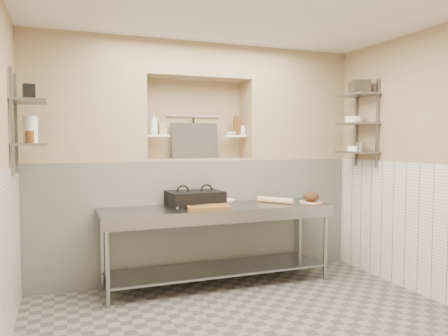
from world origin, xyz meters
name	(u,v)px	position (x,y,z in m)	size (l,w,h in m)	color
floor	(256,333)	(0.00, 0.00, -0.05)	(4.00, 3.90, 0.10)	#69635D
wall_right	(439,164)	(2.05, 0.00, 1.40)	(0.10, 3.90, 2.80)	#9E8968
wall_back	(191,160)	(0.00, 2.00, 1.40)	(4.00, 0.10, 2.80)	#9E8968
backwall_lower	(197,216)	(0.00, 1.75, 0.70)	(4.00, 0.40, 1.40)	white
alcove_sill	(197,159)	(0.00, 1.75, 1.41)	(1.30, 0.40, 0.02)	#9E8968
backwall_pillar_left	(83,99)	(-1.33, 1.75, 2.10)	(1.35, 0.40, 1.40)	#9E8968
backwall_pillar_right	(292,106)	(1.33, 1.75, 2.10)	(1.35, 0.40, 1.40)	#9E8968
backwall_header	(197,62)	(0.00, 1.75, 2.60)	(1.30, 0.40, 0.40)	#9E8968
wainscot_left	(1,272)	(-1.99, 0.00, 0.70)	(0.02, 3.90, 1.40)	white
wainscot_right	(433,232)	(1.99, 0.00, 0.70)	(0.02, 3.90, 1.40)	white
alcove_shelf_left	(157,136)	(-0.50, 1.75, 1.70)	(0.28, 0.16, 0.03)	white
alcove_shelf_right	(235,136)	(0.50, 1.75, 1.70)	(0.28, 0.16, 0.03)	white
utensil_rail	(193,116)	(0.00, 1.92, 1.95)	(0.02, 0.02, 0.70)	gray
hanging_steel	(194,130)	(0.00, 1.90, 1.78)	(0.02, 0.02, 0.30)	black
splash_panel	(195,141)	(0.00, 1.85, 1.64)	(0.60, 0.02, 0.45)	#383330
shelf_rail_left_a	(16,124)	(-1.98, 1.25, 1.80)	(0.03, 0.03, 0.95)	slate
shelf_rail_left_b	(12,122)	(-1.98, 0.85, 1.80)	(0.03, 0.03, 0.95)	slate
wall_shelf_left_lower	(30,145)	(-1.84, 1.05, 1.60)	(0.30, 0.50, 0.03)	slate
wall_shelf_left_upper	(29,101)	(-1.84, 1.05, 2.00)	(0.30, 0.50, 0.03)	slate
shelf_rail_right_a	(356,124)	(1.98, 1.25, 1.85)	(0.03, 0.03, 1.05)	slate
shelf_rail_right_b	(377,123)	(1.98, 0.85, 1.85)	(0.03, 0.03, 1.05)	slate
wall_shelf_right_lower	(357,152)	(1.84, 1.05, 1.50)	(0.30, 0.50, 0.03)	slate
wall_shelf_right_mid	(357,124)	(1.84, 1.05, 1.85)	(0.30, 0.50, 0.03)	slate
wall_shelf_right_upper	(358,95)	(1.84, 1.05, 2.20)	(0.30, 0.50, 0.03)	slate
prep_table	(218,229)	(0.07, 1.18, 0.64)	(2.60, 0.70, 0.90)	gray
panini_press	(195,198)	(-0.15, 1.35, 0.98)	(0.63, 0.47, 0.17)	black
cutting_board	(209,207)	(-0.10, 1.03, 0.92)	(0.46, 0.32, 0.04)	brown
knife_blade	(200,205)	(-0.17, 1.08, 0.95)	(0.24, 0.03, 0.01)	gray
tongs	(178,206)	(-0.45, 0.97, 0.96)	(0.02, 0.02, 0.27)	gray
mixing_bowl	(226,201)	(0.24, 1.38, 0.93)	(0.20, 0.20, 0.05)	white
rolling_pin	(275,200)	(0.80, 1.20, 0.93)	(0.07, 0.07, 0.46)	tan
bread_board	(311,202)	(1.22, 1.09, 0.91)	(0.28, 0.28, 0.02)	tan
bread_loaf	(311,197)	(1.22, 1.09, 0.97)	(0.19, 0.19, 0.11)	#4C2D19
bottle_soap	(154,124)	(-0.54, 1.74, 1.84)	(0.10, 0.10, 0.26)	white
jar_alcove	(163,129)	(-0.43, 1.74, 1.78)	(0.09, 0.09, 0.13)	#9E8968
bowl_alcove	(231,133)	(0.44, 1.72, 1.73)	(0.13, 0.13, 0.04)	white
condiment_a	(239,127)	(0.55, 1.75, 1.82)	(0.06, 0.06, 0.21)	#573314
condiment_b	(236,126)	(0.52, 1.78, 1.83)	(0.06, 0.06, 0.24)	#573314
condiment_c	(243,130)	(0.61, 1.75, 1.77)	(0.07, 0.07, 0.12)	white
jug_left	(31,130)	(-1.84, 1.12, 1.74)	(0.13, 0.13, 0.26)	white
jar_left	(30,137)	(-1.84, 0.97, 1.67)	(0.08, 0.08, 0.11)	#573314
box_left_upper	(29,92)	(-1.84, 1.04, 2.09)	(0.10, 0.10, 0.15)	black
bowl_right	(356,149)	(1.84, 1.07, 1.54)	(0.21, 0.21, 0.06)	white
canister_right	(360,147)	(1.84, 0.98, 1.57)	(0.11, 0.11, 0.11)	gray
bowl_right_mid	(354,120)	(1.84, 1.12, 1.90)	(0.21, 0.21, 0.08)	white
basket_right	(359,87)	(1.84, 1.02, 2.29)	(0.20, 0.24, 0.15)	gray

